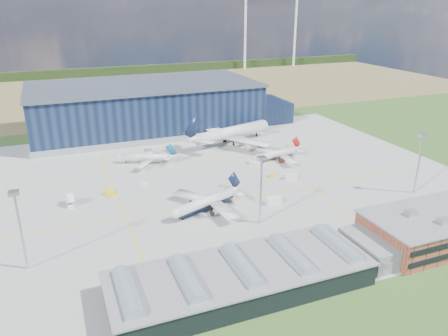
{
  "coord_description": "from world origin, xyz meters",
  "views": [
    {
      "loc": [
        -48.17,
        -143.41,
        67.76
      ],
      "look_at": [
        12.06,
        6.47,
        6.06
      ],
      "focal_mm": 35.0,
      "sensor_mm": 36.0,
      "label": 1
    }
  ],
  "objects_px": {
    "light_mast_east": "(420,154)",
    "gse_van_a": "(291,177)",
    "airliner_widebody": "(232,126)",
    "light_mast_west": "(18,218)",
    "airliner_navy": "(205,197)",
    "car_b": "(436,215)",
    "airstair": "(70,201)",
    "light_mast_center": "(261,179)",
    "gse_tug_b": "(273,175)",
    "gse_cart_b": "(144,184)",
    "hangar": "(150,109)",
    "car_a": "(348,234)",
    "gse_van_b": "(255,162)",
    "gse_tug_a": "(109,193)",
    "airliner_regional": "(145,154)",
    "gse_tug_c": "(140,155)",
    "airliner_red": "(276,151)",
    "gse_van_c": "(274,200)",
    "ops_building": "(439,226)"
  },
  "relations": [
    {
      "from": "gse_tug_b",
      "to": "airliner_widebody",
      "type": "bearing_deg",
      "value": 129.76
    },
    {
      "from": "airliner_navy",
      "to": "car_b",
      "type": "height_order",
      "value": "airliner_navy"
    },
    {
      "from": "airliner_regional",
      "to": "gse_van_a",
      "type": "height_order",
      "value": "airliner_regional"
    },
    {
      "from": "light_mast_west",
      "to": "airliner_regional",
      "type": "relative_size",
      "value": 0.85
    },
    {
      "from": "gse_cart_b",
      "to": "gse_van_c",
      "type": "distance_m",
      "value": 51.7
    },
    {
      "from": "light_mast_center",
      "to": "car_b",
      "type": "xyz_separation_m",
      "value": [
        57.13,
        -17.93,
        -14.87
      ]
    },
    {
      "from": "airliner_red",
      "to": "gse_van_b",
      "type": "bearing_deg",
      "value": -5.16
    },
    {
      "from": "car_a",
      "to": "airliner_regional",
      "type": "bearing_deg",
      "value": 36.59
    },
    {
      "from": "airliner_red",
      "to": "car_a",
      "type": "xyz_separation_m",
      "value": [
        -12.17,
        -70.0,
        -3.89
      ]
    },
    {
      "from": "gse_cart_b",
      "to": "airstair",
      "type": "bearing_deg",
      "value": 145.51
    },
    {
      "from": "hangar",
      "to": "airliner_navy",
      "type": "height_order",
      "value": "hangar"
    },
    {
      "from": "gse_tug_a",
      "to": "airliner_regional",
      "type": "bearing_deg",
      "value": 31.33
    },
    {
      "from": "hangar",
      "to": "gse_tug_c",
      "type": "height_order",
      "value": "hangar"
    },
    {
      "from": "gse_van_a",
      "to": "gse_cart_b",
      "type": "height_order",
      "value": "gse_van_a"
    },
    {
      "from": "light_mast_center",
      "to": "car_a",
      "type": "bearing_deg",
      "value": -39.9
    },
    {
      "from": "gse_van_a",
      "to": "gse_cart_b",
      "type": "xyz_separation_m",
      "value": [
        -57.02,
        15.46,
        -0.42
      ]
    },
    {
      "from": "gse_tug_a",
      "to": "airstair",
      "type": "xyz_separation_m",
      "value": [
        -14.19,
        -3.89,
        0.77
      ]
    },
    {
      "from": "gse_tug_b",
      "to": "gse_cart_b",
      "type": "distance_m",
      "value": 52.28
    },
    {
      "from": "light_mast_center",
      "to": "car_b",
      "type": "bearing_deg",
      "value": -17.43
    },
    {
      "from": "airliner_widebody",
      "to": "gse_van_b",
      "type": "relative_size",
      "value": 11.01
    },
    {
      "from": "airliner_navy",
      "to": "airliner_regional",
      "type": "relative_size",
      "value": 1.18
    },
    {
      "from": "gse_tug_b",
      "to": "light_mast_west",
      "type": "bearing_deg",
      "value": -117.26
    },
    {
      "from": "gse_tug_b",
      "to": "gse_van_b",
      "type": "height_order",
      "value": "gse_van_b"
    },
    {
      "from": "gse_van_b",
      "to": "airstair",
      "type": "xyz_separation_m",
      "value": [
        -79.39,
        -13.71,
        0.48
      ]
    },
    {
      "from": "airliner_navy",
      "to": "airstair",
      "type": "xyz_separation_m",
      "value": [
        -43.05,
        22.07,
        -3.61
      ]
    },
    {
      "from": "ops_building",
      "to": "airliner_widebody",
      "type": "xyz_separation_m",
      "value": [
        -19.89,
        112.87,
        4.11
      ]
    },
    {
      "from": "airliner_widebody",
      "to": "light_mast_west",
      "type": "bearing_deg",
      "value": -156.14
    },
    {
      "from": "light_mast_center",
      "to": "gse_cart_b",
      "type": "bearing_deg",
      "value": 122.56
    },
    {
      "from": "light_mast_center",
      "to": "gse_tug_a",
      "type": "xyz_separation_m",
      "value": [
        -42.47,
        40.98,
        -14.59
      ]
    },
    {
      "from": "gse_van_a",
      "to": "light_mast_west",
      "type": "bearing_deg",
      "value": 129.39
    },
    {
      "from": "gse_van_b",
      "to": "hangar",
      "type": "bearing_deg",
      "value": 63.06
    },
    {
      "from": "car_a",
      "to": "airliner_red",
      "type": "bearing_deg",
      "value": 0.1
    },
    {
      "from": "car_a",
      "to": "car_b",
      "type": "distance_m",
      "value": 35.61
    },
    {
      "from": "airliner_regional",
      "to": "gse_tug_c",
      "type": "xyz_separation_m",
      "value": [
        0.03,
        10.76,
        -3.8
      ]
    },
    {
      "from": "car_a",
      "to": "gse_van_c",
      "type": "bearing_deg",
      "value": 29.6
    },
    {
      "from": "light_mast_center",
      "to": "airliner_navy",
      "type": "relative_size",
      "value": 0.72
    },
    {
      "from": "airliner_regional",
      "to": "light_mast_center",
      "type": "bearing_deg",
      "value": 130.17
    },
    {
      "from": "gse_tug_b",
      "to": "car_b",
      "type": "relative_size",
      "value": 0.91
    },
    {
      "from": "airliner_regional",
      "to": "airstair",
      "type": "height_order",
      "value": "airliner_regional"
    },
    {
      "from": "light_mast_east",
      "to": "gse_van_a",
      "type": "bearing_deg",
      "value": 141.38
    },
    {
      "from": "gse_tug_b",
      "to": "car_a",
      "type": "relative_size",
      "value": 0.83
    },
    {
      "from": "airliner_red",
      "to": "gse_tug_c",
      "type": "height_order",
      "value": "airliner_red"
    },
    {
      "from": "car_a",
      "to": "car_b",
      "type": "height_order",
      "value": "car_a"
    },
    {
      "from": "airliner_widebody",
      "to": "gse_cart_b",
      "type": "relative_size",
      "value": 16.87
    },
    {
      "from": "hangar",
      "to": "light_mast_east",
      "type": "relative_size",
      "value": 6.3
    },
    {
      "from": "airliner_red",
      "to": "airliner_regional",
      "type": "distance_m",
      "value": 59.11
    },
    {
      "from": "airliner_navy",
      "to": "car_a",
      "type": "bearing_deg",
      "value": 115.42
    },
    {
      "from": "light_mast_east",
      "to": "car_a",
      "type": "bearing_deg",
      "value": -157.51
    },
    {
      "from": "gse_van_a",
      "to": "gse_tug_a",
      "type": "bearing_deg",
      "value": 103.45
    },
    {
      "from": "light_mast_east",
      "to": "gse_tug_a",
      "type": "height_order",
      "value": "light_mast_east"
    }
  ]
}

